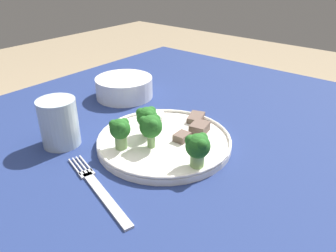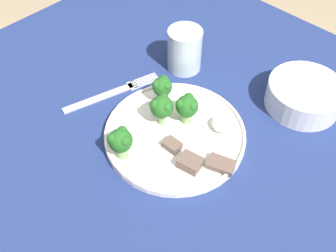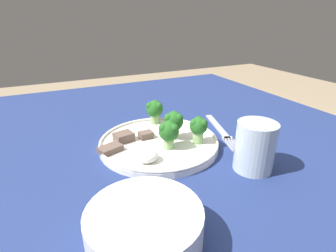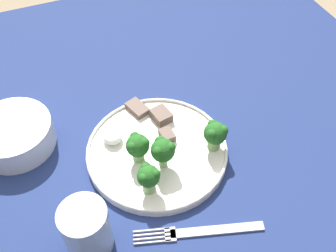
# 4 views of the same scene
# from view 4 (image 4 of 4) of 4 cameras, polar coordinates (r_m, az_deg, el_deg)

# --- Properties ---
(table) EXTENTS (1.12, 1.07, 0.75)m
(table) POSITION_cam_4_polar(r_m,az_deg,el_deg) (0.83, 0.75, -5.92)
(table) COLOR navy
(table) RESTS_ON ground_plane
(dinner_plate) EXTENTS (0.26, 0.26, 0.02)m
(dinner_plate) POSITION_cam_4_polar(r_m,az_deg,el_deg) (0.72, -1.60, -3.63)
(dinner_plate) COLOR white
(dinner_plate) RESTS_ON table
(fork) EXTENTS (0.08, 0.21, 0.00)m
(fork) POSITION_cam_4_polar(r_m,az_deg,el_deg) (0.65, 4.66, -15.04)
(fork) COLOR #B2B2B7
(fork) RESTS_ON table
(cream_bowl) EXTENTS (0.14, 0.14, 0.05)m
(cream_bowl) POSITION_cam_4_polar(r_m,az_deg,el_deg) (0.78, -21.43, -1.26)
(cream_bowl) COLOR silver
(cream_bowl) RESTS_ON table
(drinking_glass) EXTENTS (0.07, 0.07, 0.09)m
(drinking_glass) POSITION_cam_4_polar(r_m,az_deg,el_deg) (0.61, -11.66, -14.63)
(drinking_glass) COLOR #B2C1CC
(drinking_glass) RESTS_ON table
(broccoli_floret_near_rim_left) EXTENTS (0.04, 0.04, 0.06)m
(broccoli_floret_near_rim_left) POSITION_cam_4_polar(r_m,az_deg,el_deg) (0.64, -2.84, -7.42)
(broccoli_floret_near_rim_left) COLOR #7FA866
(broccoli_floret_near_rim_left) RESTS_ON dinner_plate
(broccoli_floret_center_left) EXTENTS (0.04, 0.04, 0.06)m
(broccoli_floret_center_left) POSITION_cam_4_polar(r_m,az_deg,el_deg) (0.70, 6.88, -1.13)
(broccoli_floret_center_left) COLOR #7FA866
(broccoli_floret_center_left) RESTS_ON dinner_plate
(broccoli_floret_back_left) EXTENTS (0.04, 0.04, 0.06)m
(broccoli_floret_back_left) POSITION_cam_4_polar(r_m,az_deg,el_deg) (0.66, -0.76, -3.52)
(broccoli_floret_back_left) COLOR #7FA866
(broccoli_floret_back_left) RESTS_ON dinner_plate
(broccoli_floret_front_left) EXTENTS (0.04, 0.04, 0.06)m
(broccoli_floret_front_left) POSITION_cam_4_polar(r_m,az_deg,el_deg) (0.68, -4.45, -2.89)
(broccoli_floret_front_left) COLOR #7FA866
(broccoli_floret_front_left) RESTS_ON dinner_plate
(meat_slice_front_slice) EXTENTS (0.05, 0.04, 0.01)m
(meat_slice_front_slice) POSITION_cam_4_polar(r_m,az_deg,el_deg) (0.78, -4.48, 2.60)
(meat_slice_front_slice) COLOR brown
(meat_slice_front_slice) RESTS_ON dinner_plate
(meat_slice_middle_slice) EXTENTS (0.04, 0.04, 0.02)m
(meat_slice_middle_slice) POSITION_cam_4_polar(r_m,az_deg,el_deg) (0.76, -1.00, 1.54)
(meat_slice_middle_slice) COLOR brown
(meat_slice_middle_slice) RESTS_ON dinner_plate
(meat_slice_rear_slice) EXTENTS (0.03, 0.02, 0.01)m
(meat_slice_rear_slice) POSITION_cam_4_polar(r_m,az_deg,el_deg) (0.73, -0.14, -1.34)
(meat_slice_rear_slice) COLOR brown
(meat_slice_rear_slice) RESTS_ON dinner_plate
(sauce_dollop) EXTENTS (0.04, 0.04, 0.02)m
(sauce_dollop) POSITION_cam_4_polar(r_m,az_deg,el_deg) (0.73, -8.12, -1.43)
(sauce_dollop) COLOR white
(sauce_dollop) RESTS_ON dinner_plate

